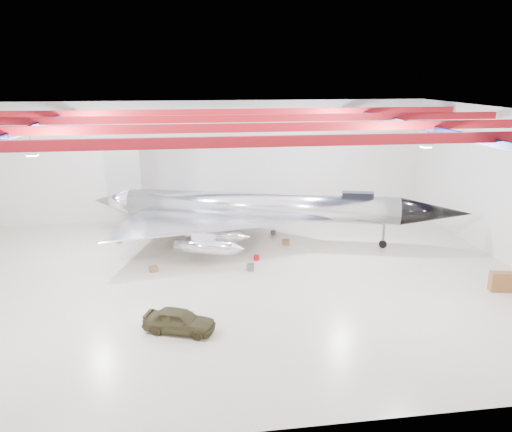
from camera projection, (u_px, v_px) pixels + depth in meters
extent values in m
plane|color=beige|center=(231.00, 279.00, 33.58)|extent=(40.00, 40.00, 0.00)
plane|color=silver|center=(215.00, 161.00, 46.34)|extent=(40.00, 0.00, 40.00)
plane|color=#0A0F38|center=(229.00, 113.00, 30.55)|extent=(40.00, 40.00, 0.00)
cube|color=maroon|center=(247.00, 142.00, 22.15)|extent=(39.50, 0.25, 0.50)
cube|color=maroon|center=(234.00, 128.00, 27.86)|extent=(39.50, 0.25, 0.50)
cube|color=maroon|center=(225.00, 119.00, 33.57)|extent=(39.50, 0.25, 0.50)
cube|color=maroon|center=(218.00, 112.00, 39.28)|extent=(39.50, 0.25, 0.50)
cube|color=#0B1744|center=(25.00, 131.00, 29.14)|extent=(0.25, 29.50, 0.40)
cube|color=#0B1744|center=(412.00, 125.00, 32.46)|extent=(0.25, 29.50, 0.40)
cube|color=silver|center=(32.00, 152.00, 23.82)|extent=(0.55, 0.55, 0.25)
cube|color=silver|center=(426.00, 144.00, 26.58)|extent=(0.55, 0.55, 0.25)
cube|color=silver|center=(80.00, 127.00, 35.24)|extent=(0.55, 0.55, 0.25)
cube|color=silver|center=(352.00, 123.00, 38.00)|extent=(0.55, 0.55, 0.25)
cylinder|color=silver|center=(261.00, 206.00, 40.07)|extent=(21.49, 8.18, 2.18)
cone|color=black|center=(436.00, 213.00, 38.25)|extent=(5.83, 3.61, 2.18)
cone|color=silver|center=(113.00, 201.00, 41.74)|extent=(3.74, 3.00, 2.18)
cube|color=silver|center=(123.00, 168.00, 40.82)|extent=(2.96, 0.98, 4.89)
cube|color=black|center=(358.00, 196.00, 38.74)|extent=(2.54, 1.51, 0.54)
cylinder|color=silver|center=(204.00, 247.00, 35.23)|extent=(4.24, 2.10, 0.98)
cylinder|color=silver|center=(212.00, 235.00, 37.82)|extent=(4.24, 2.10, 0.98)
cylinder|color=silver|center=(229.00, 212.00, 44.03)|extent=(4.24, 2.10, 0.98)
cylinder|color=silver|center=(234.00, 205.00, 46.62)|extent=(4.24, 2.10, 0.98)
cylinder|color=#59595B|center=(383.00, 236.00, 39.33)|extent=(0.20, 0.20, 1.96)
cylinder|color=black|center=(383.00, 244.00, 39.52)|extent=(0.65, 0.40, 0.61)
cylinder|color=#59595B|center=(200.00, 239.00, 38.63)|extent=(0.20, 0.20, 1.96)
cylinder|color=black|center=(201.00, 247.00, 38.82)|extent=(0.65, 0.40, 0.61)
cylinder|color=#59595B|center=(216.00, 219.00, 43.81)|extent=(0.20, 0.20, 1.96)
cylinder|color=black|center=(216.00, 227.00, 43.99)|extent=(0.65, 0.40, 0.61)
imported|color=#3B371D|center=(179.00, 321.00, 26.54)|extent=(4.16, 2.83, 1.32)
cube|color=brown|center=(501.00, 282.00, 31.59)|extent=(1.48, 0.95, 1.25)
cube|color=olive|center=(154.00, 269.00, 34.80)|extent=(0.64, 0.57, 0.38)
cube|color=#A21014|center=(232.00, 244.00, 39.98)|extent=(0.55, 0.48, 0.33)
cylinder|color=#59595B|center=(250.00, 267.00, 35.00)|extent=(0.56, 0.56, 0.47)
cube|color=olive|center=(286.00, 242.00, 40.34)|extent=(0.66, 0.58, 0.40)
cube|color=#59595B|center=(119.00, 241.00, 40.72)|extent=(0.46, 0.42, 0.26)
cylinder|color=#A21014|center=(257.00, 258.00, 36.92)|extent=(0.50, 0.50, 0.38)
cube|color=olive|center=(223.00, 248.00, 38.86)|extent=(0.71, 0.64, 0.40)
cylinder|color=#59595B|center=(273.00, 232.00, 42.88)|extent=(0.58, 0.58, 0.40)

